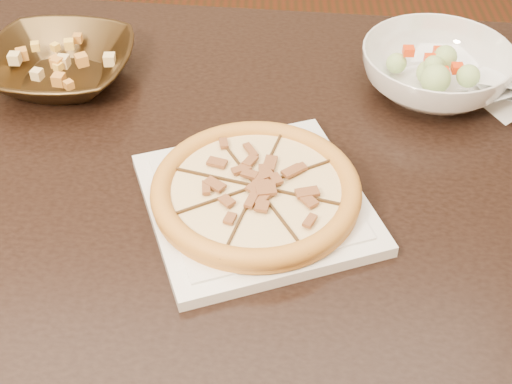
# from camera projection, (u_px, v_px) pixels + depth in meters

# --- Properties ---
(dining_table) EXTENTS (1.47, 1.03, 0.75)m
(dining_table) POSITION_uv_depth(u_px,v_px,m) (194.00, 195.00, 1.17)
(dining_table) COLOR black
(dining_table) RESTS_ON floor
(plate) EXTENTS (0.37, 0.37, 0.02)m
(plate) POSITION_uv_depth(u_px,v_px,m) (256.00, 202.00, 0.99)
(plate) COLOR silver
(plate) RESTS_ON dining_table
(pizza) EXTENTS (0.29, 0.29, 0.03)m
(pizza) POSITION_uv_depth(u_px,v_px,m) (256.00, 190.00, 0.97)
(pizza) COLOR gold
(pizza) RESTS_ON plate
(bronze_bowl) EXTENTS (0.27, 0.27, 0.06)m
(bronze_bowl) POSITION_uv_depth(u_px,v_px,m) (60.00, 66.00, 1.21)
(bronze_bowl) COLOR #3D2D18
(bronze_bowl) RESTS_ON dining_table
(mixed_dish) EXTENTS (0.09, 0.12, 0.03)m
(mixed_dish) POSITION_uv_depth(u_px,v_px,m) (54.00, 43.00, 1.18)
(mixed_dish) COLOR #E3C079
(mixed_dish) RESTS_ON bronze_bowl
(salad_bowl) EXTENTS (0.32, 0.32, 0.08)m
(salad_bowl) POSITION_uv_depth(u_px,v_px,m) (435.00, 71.00, 1.18)
(salad_bowl) COLOR silver
(salad_bowl) RESTS_ON dining_table
(salad) EXTENTS (0.09, 0.13, 0.04)m
(salad) POSITION_uv_depth(u_px,v_px,m) (441.00, 41.00, 1.14)
(salad) COLOR #8BB462
(salad) RESTS_ON salad_bowl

